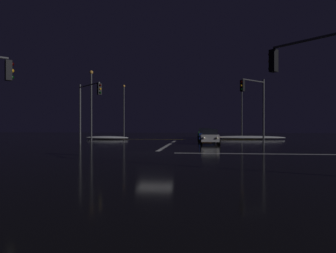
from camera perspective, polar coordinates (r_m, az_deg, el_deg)
The scene contains 16 objects.
ground at distance 21.80m, azimuth -2.46°, elevation -5.11°, with size 120.00×120.00×0.10m, color black.
stop_line_north at distance 30.80m, azimuth 0.08°, elevation -3.46°, with size 0.35×15.65×0.01m.
centre_line_ns at distance 42.33m, azimuth 1.74°, elevation -2.46°, with size 22.00×0.15×0.01m.
crosswalk_bar_east at distance 22.36m, azimuth 21.63°, elevation -4.85°, with size 15.65×0.40×0.01m.
snow_bank_left_curb at distance 43.51m, azimuth -11.45°, elevation -2.09°, with size 6.19×1.50×0.47m.
snow_bank_right_curb at distance 44.44m, azimuth 14.76°, elevation -2.03°, with size 10.44×1.50×0.49m.
sedan_white at distance 32.44m, azimuth 7.87°, elevation -1.86°, with size 2.02×4.33×1.57m.
sedan_blue at distance 38.06m, azimuth 7.24°, elevation -1.56°, with size 2.02×4.33×1.57m.
sedan_orange at distance 43.48m, azimuth 7.12°, elevation -1.34°, with size 2.02×4.33×1.57m.
sedan_green at distance 49.23m, azimuth 6.79°, elevation -1.16°, with size 2.02×4.33×1.57m.
traffic_signal_se at distance 14.28m, azimuth 26.96°, elevation 8.81°, with size 3.13×3.13×5.95m.
traffic_signal_nw at distance 31.79m, azimuth -14.88°, elevation 4.57°, with size 3.55×3.55×6.33m.
traffic_signal_ne at distance 30.52m, azimuth 16.10°, elevation 4.91°, with size 2.71×2.71×6.57m.
streetlamp_right_far at distance 52.73m, azimuth 13.74°, elevation 3.93°, with size 0.44×0.44×9.42m.
streetlamp_left_near at distance 38.71m, azimuth -14.25°, elevation 4.79°, with size 0.44×0.44×8.77m.
streetlamp_left_far at distance 53.97m, azimuth -8.30°, elevation 3.70°, with size 0.44×0.44×9.15m.
Camera 1 is at (3.25, -21.46, 1.96)m, focal length 32.35 mm.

